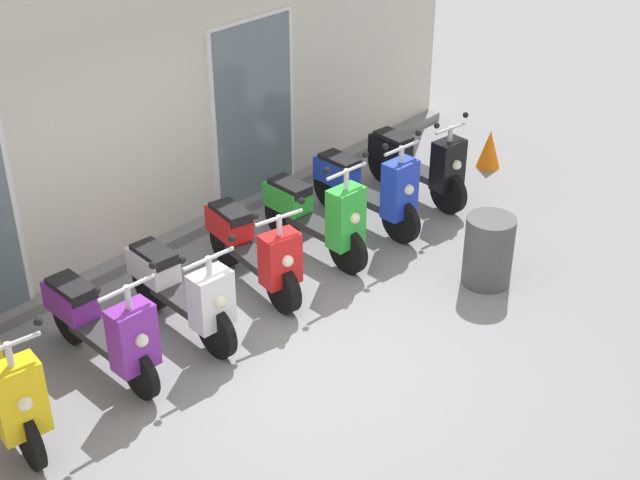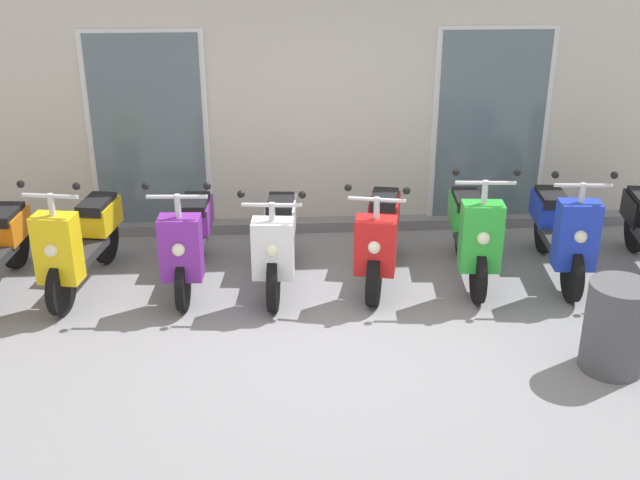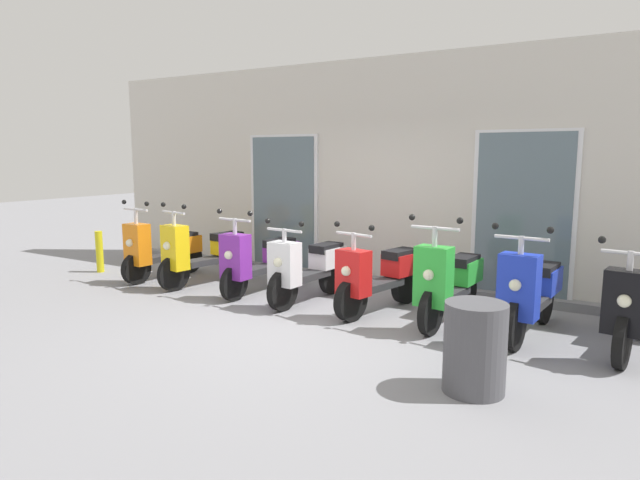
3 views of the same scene
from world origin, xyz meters
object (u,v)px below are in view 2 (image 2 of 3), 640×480
object	(u,v)px
scooter_red	(380,236)
scooter_blue	(561,230)
scooter_purple	(190,238)
scooter_yellow	(81,240)
trash_bin	(616,327)
scooter_green	(472,232)
scooter_white	(278,239)

from	to	relation	value
scooter_red	scooter_blue	world-z (taller)	scooter_blue
scooter_purple	scooter_red	bearing A→B (deg)	-0.12
scooter_yellow	scooter_purple	xyz separation A→B (m)	(1.05, 0.04, -0.02)
scooter_yellow	scooter_red	size ratio (longest dim) A/B	1.02
scooter_yellow	scooter_blue	bearing A→B (deg)	-0.11
scooter_red	trash_bin	world-z (taller)	scooter_red
scooter_purple	trash_bin	size ratio (longest dim) A/B	2.13
scooter_green	scooter_blue	size ratio (longest dim) A/B	0.94
scooter_red	scooter_blue	distance (m)	1.82
scooter_green	trash_bin	bearing A→B (deg)	-65.45
scooter_purple	trash_bin	xyz separation A→B (m)	(3.58, -1.77, -0.11)
scooter_yellow	scooter_green	distance (m)	3.85
scooter_red	trash_bin	distance (m)	2.45
scooter_purple	scooter_blue	bearing A→B (deg)	-0.70
scooter_red	scooter_blue	bearing A→B (deg)	-1.31
scooter_blue	trash_bin	bearing A→B (deg)	-94.16
scooter_purple	scooter_yellow	bearing A→B (deg)	-178.00
scooter_blue	scooter_yellow	bearing A→B (deg)	179.89
scooter_white	trash_bin	distance (m)	3.21
scooter_green	trash_bin	xyz separation A→B (m)	(0.78, -1.71, -0.13)
scooter_green	scooter_blue	world-z (taller)	scooter_green
scooter_white	scooter_red	bearing A→B (deg)	3.62
scooter_purple	scooter_blue	world-z (taller)	scooter_blue
trash_bin	scooter_green	bearing A→B (deg)	114.55
scooter_green	scooter_blue	xyz separation A→B (m)	(0.91, 0.02, -0.01)
scooter_purple	scooter_green	bearing A→B (deg)	-1.29
scooter_purple	scooter_red	size ratio (longest dim) A/B	1.01
trash_bin	scooter_purple	bearing A→B (deg)	153.64
scooter_purple	scooter_white	world-z (taller)	scooter_purple
scooter_purple	trash_bin	bearing A→B (deg)	-26.36
scooter_yellow	scooter_purple	distance (m)	1.05
scooter_green	scooter_blue	distance (m)	0.91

